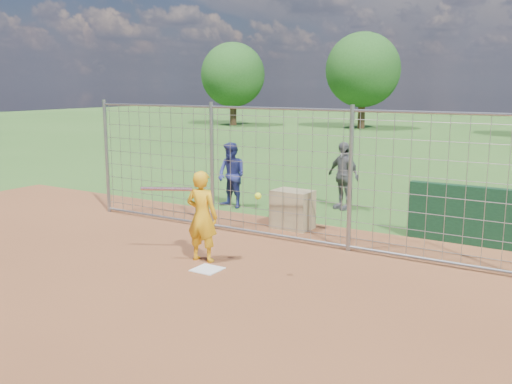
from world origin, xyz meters
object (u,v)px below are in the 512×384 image
Objects in this scene: bystander_b at (343,176)px; equipment_bin at (293,209)px; bystander_a at (232,175)px; batter at (202,216)px.

equipment_bin is (-0.12, -2.28, -0.41)m from bystander_b.
bystander_a is 2.66m from bystander_b.
bystander_a reaches higher than batter.
bystander_a is 2.47m from equipment_bin.
bystander_a is (-1.98, 3.77, 0.02)m from batter.
equipment_bin is (0.24, 2.75, -0.37)m from batter.
bystander_b reaches higher than bystander_a.
equipment_bin is (2.22, -1.02, -0.39)m from bystander_a.
bystander_b is at bearing -100.95° from batter.
equipment_bin is at bearing -13.29° from bystander_a.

